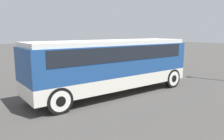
{
  "coord_description": "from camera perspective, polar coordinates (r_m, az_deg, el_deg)",
  "views": [
    {
      "loc": [
        -7.15,
        -9.49,
        3.41
      ],
      "look_at": [
        0.0,
        0.0,
        1.33
      ],
      "focal_mm": 35.0,
      "sensor_mm": 36.0,
      "label": 1
    }
  ],
  "objects": [
    {
      "name": "parked_car_near",
      "position": [
        20.5,
        -3.42,
        2.39
      ],
      "size": [
        4.78,
        1.93,
        1.49
      ],
      "color": "#BCBCC1",
      "rests_on": "ground_plane"
    },
    {
      "name": "ground_plane",
      "position": [
        12.37,
        -0.0,
        -6.1
      ],
      "size": [
        120.0,
        120.0,
        0.0
      ],
      "primitive_type": "plane",
      "color": "#423F3D"
    },
    {
      "name": "tour_bus",
      "position": [
        12.05,
        0.36,
        2.22
      ],
      "size": [
        9.48,
        2.65,
        2.96
      ],
      "color": "silver",
      "rests_on": "ground_plane"
    },
    {
      "name": "parked_car_mid",
      "position": [
        16.98,
        -5.03,
        0.7
      ],
      "size": [
        4.21,
        1.89,
        1.44
      ],
      "color": "black",
      "rests_on": "ground_plane"
    }
  ]
}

